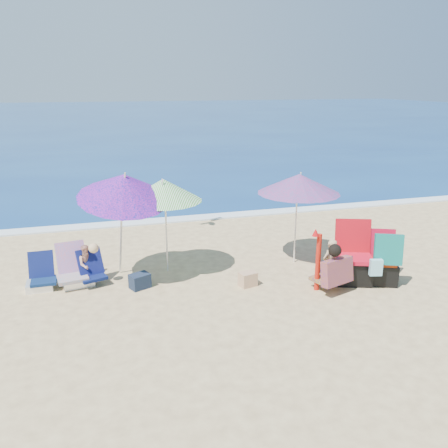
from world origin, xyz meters
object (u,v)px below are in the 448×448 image
object	(u,v)px
chair_navy	(41,279)
camp_chair_right	(382,265)
furled_umbrella	(318,257)
camp_chair_left	(353,264)
person_left	(88,264)
umbrella_turquoise	(299,184)
person_center	(332,267)
umbrella_striped	(163,190)
umbrella_blue	(124,187)
chair_rainbow	(75,274)

from	to	relation	value
chair_navy	camp_chair_right	distance (m)	6.15
furled_umbrella	camp_chair_left	distance (m)	0.88
camp_chair_right	person_left	xyz separation A→B (m)	(-5.14, 1.45, 0.01)
umbrella_turquoise	person_center	bearing A→B (deg)	-88.21
umbrella_striped	camp_chair_right	distance (m)	4.20
umbrella_blue	person_center	size ratio (longest dim) A/B	2.39
umbrella_striped	chair_navy	size ratio (longest dim) A/B	3.06
umbrella_striped	camp_chair_right	world-z (taller)	umbrella_striped
camp_chair_left	person_left	world-z (taller)	camp_chair_left
umbrella_turquoise	chair_rainbow	distance (m)	4.55
umbrella_turquoise	camp_chair_right	world-z (taller)	umbrella_turquoise
person_center	camp_chair_left	bearing A→B (deg)	24.02
umbrella_turquoise	furled_umbrella	distance (m)	1.68
umbrella_striped	chair_rainbow	distance (m)	2.22
umbrella_blue	person_center	distance (m)	3.90
umbrella_turquoise	chair_navy	world-z (taller)	umbrella_turquoise
umbrella_turquoise	camp_chair_right	distance (m)	2.17
furled_umbrella	camp_chair_left	bearing A→B (deg)	10.89
umbrella_blue	furled_umbrella	bearing A→B (deg)	-21.34
chair_rainbow	furled_umbrella	bearing A→B (deg)	-19.07
furled_umbrella	chair_rainbow	distance (m)	4.38
chair_navy	camp_chair_left	distance (m)	5.66
camp_chair_left	umbrella_blue	bearing A→B (deg)	164.86
umbrella_striped	chair_rainbow	size ratio (longest dim) A/B	2.43
person_center	person_left	world-z (taller)	person_center
furled_umbrella	person_center	distance (m)	0.32
camp_chair_left	umbrella_striped	bearing A→B (deg)	158.76
chair_navy	umbrella_striped	bearing A→B (deg)	0.41
camp_chair_left	person_left	xyz separation A→B (m)	(-4.68, 1.23, 0.03)
furled_umbrella	camp_chair_left	size ratio (longest dim) A/B	1.02
chair_rainbow	camp_chair_right	bearing A→B (deg)	-15.40
furled_umbrella	chair_rainbow	world-z (taller)	furled_umbrella
chair_navy	umbrella_blue	bearing A→B (deg)	-6.51
furled_umbrella	person_center	bearing A→B (deg)	-21.08
umbrella_turquoise	person_center	world-z (taller)	umbrella_turquoise
chair_navy	person_center	world-z (taller)	person_center
camp_chair_left	camp_chair_right	size ratio (longest dim) A/B	1.12
umbrella_striped	person_left	distance (m)	1.92
umbrella_turquoise	furled_umbrella	bearing A→B (deg)	-98.73
furled_umbrella	camp_chair_left	world-z (taller)	furled_umbrella
umbrella_blue	umbrella_turquoise	bearing A→B (deg)	1.72
chair_rainbow	person_center	distance (m)	4.63
chair_navy	camp_chair_left	bearing A→B (deg)	-12.78
chair_navy	camp_chair_left	size ratio (longest dim) A/B	0.55
chair_rainbow	camp_chair_right	size ratio (longest dim) A/B	0.78
camp_chair_left	furled_umbrella	bearing A→B (deg)	-169.11
furled_umbrella	person_left	bearing A→B (deg)	160.22
camp_chair_left	camp_chair_right	bearing A→B (deg)	-25.80
person_left	umbrella_turquoise	bearing A→B (deg)	-0.80
umbrella_striped	camp_chair_left	distance (m)	3.74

